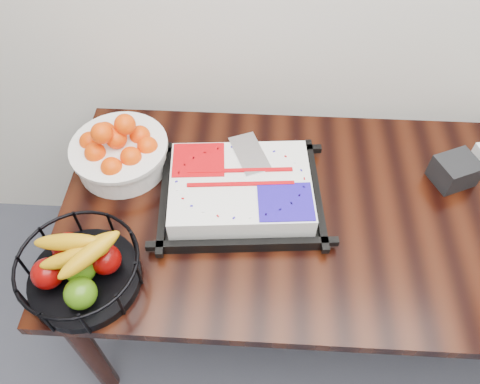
# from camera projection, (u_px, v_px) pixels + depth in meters

# --- Properties ---
(table) EXTENTS (1.80, 0.90, 0.75)m
(table) POSITION_uv_depth(u_px,v_px,m) (330.00, 226.00, 1.60)
(table) COLOR black
(table) RESTS_ON ground
(cake_tray) EXTENTS (0.55, 0.45, 0.11)m
(cake_tray) POSITION_uv_depth(u_px,v_px,m) (241.00, 191.00, 1.52)
(cake_tray) COLOR black
(cake_tray) RESTS_ON table
(tangerine_bowl) EXTENTS (0.33, 0.33, 0.21)m
(tangerine_bowl) POSITION_uv_depth(u_px,v_px,m) (119.00, 147.00, 1.58)
(tangerine_bowl) COLOR white
(tangerine_bowl) RESTS_ON table
(fruit_basket) EXTENTS (0.35, 0.35, 0.18)m
(fruit_basket) POSITION_uv_depth(u_px,v_px,m) (80.00, 268.00, 1.32)
(fruit_basket) COLOR black
(fruit_basket) RESTS_ON table
(napkin_box) EXTENTS (0.16, 0.16, 0.09)m
(napkin_box) POSITION_uv_depth(u_px,v_px,m) (455.00, 171.00, 1.58)
(napkin_box) COLOR black
(napkin_box) RESTS_ON table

